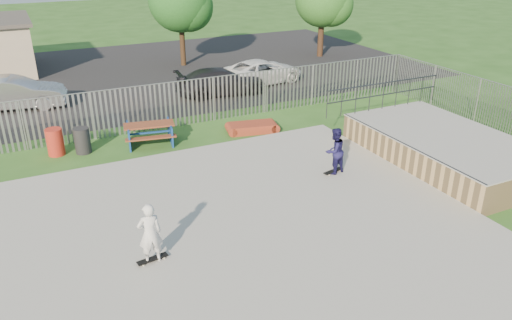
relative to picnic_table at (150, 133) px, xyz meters
name	(u,v)px	position (x,y,z in m)	size (l,w,h in m)	color
ground	(213,238)	(-0.28, -7.56, -0.42)	(120.00, 120.00, 0.00)	#2A551D
concrete_slab	(213,235)	(-0.28, -7.56, -0.35)	(15.00, 12.00, 0.15)	#A0A09A
quarter_pipe	(444,148)	(9.22, -6.52, 0.14)	(5.50, 7.05, 2.19)	tan
fence	(191,142)	(0.72, -2.97, 0.58)	(26.04, 16.02, 2.00)	gray
picnic_table	(150,133)	(0.00, 0.00, 0.00)	(2.22, 1.94, 0.83)	brown
funbox	(252,128)	(4.25, -0.62, -0.24)	(2.00, 1.29, 0.37)	maroon
trash_bin_red	(55,142)	(-3.51, 0.44, 0.10)	(0.62, 0.62, 1.04)	#B2291B
trash_bin_grey	(82,141)	(-2.56, 0.19, 0.08)	(0.60, 0.60, 1.00)	black
parking_lot	(95,78)	(-0.28, 11.44, -0.41)	(40.00, 18.00, 0.02)	black
car_silver	(14,93)	(-4.64, 7.11, 0.37)	(1.63, 4.69, 1.54)	silver
car_dark	(221,81)	(5.16, 5.04, 0.28)	(1.92, 4.71, 1.37)	black
car_white	(262,72)	(8.05, 6.03, 0.27)	(2.21, 4.80, 1.33)	white
tree_mid	(180,0)	(5.47, 12.17, 3.60)	(3.88, 3.88, 5.98)	#392717
skateboard_a	(333,172)	(4.88, -5.79, -0.23)	(0.82, 0.37, 0.08)	black
skateboard_b	(153,260)	(-2.12, -8.10, -0.23)	(0.82, 0.31, 0.08)	black
skater_navy	(335,151)	(4.88, -5.79, 0.54)	(0.79, 0.62, 1.63)	#181646
skater_white	(150,233)	(-2.12, -8.10, 0.54)	(0.60, 0.39, 1.63)	silver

